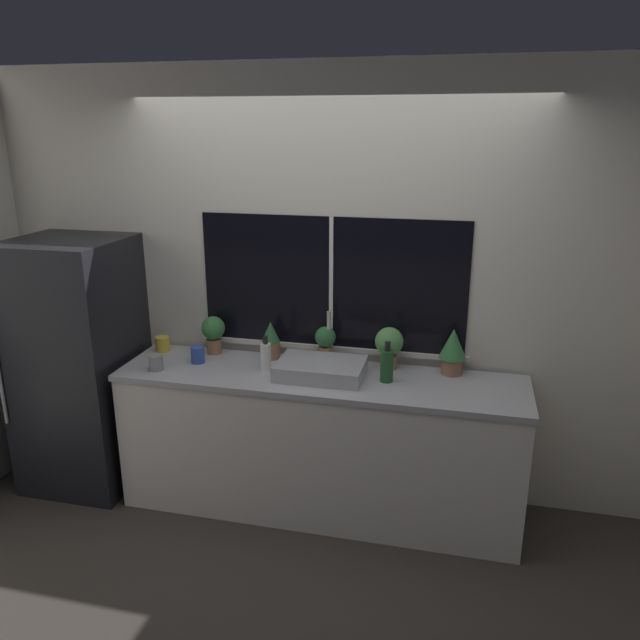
{
  "coord_description": "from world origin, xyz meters",
  "views": [
    {
      "loc": [
        0.81,
        -3.07,
        2.33
      ],
      "look_at": [
        0.0,
        0.29,
        1.25
      ],
      "focal_mm": 35.0,
      "sensor_mm": 36.0,
      "label": 1
    }
  ],
  "objects_px": {
    "mug_yellow": "(163,344)",
    "mug_grey": "(156,363)",
    "refrigerator": "(81,364)",
    "potted_plant_far_right": "(453,349)",
    "mug_blue": "(198,355)",
    "soap_bottle": "(266,356)",
    "bottle_tall": "(387,365)",
    "potted_plant_far_left": "(213,331)",
    "potted_plant_center": "(325,342)",
    "potted_plant_left": "(271,340)",
    "potted_plant_right": "(389,344)"
  },
  "relations": [
    {
      "from": "refrigerator",
      "to": "mug_blue",
      "type": "relative_size",
      "value": 15.93
    },
    {
      "from": "potted_plant_center",
      "to": "bottle_tall",
      "type": "height_order",
      "value": "bottle_tall"
    },
    {
      "from": "refrigerator",
      "to": "mug_yellow",
      "type": "xyz_separation_m",
      "value": [
        0.51,
        0.17,
        0.12
      ]
    },
    {
      "from": "potted_plant_left",
      "to": "potted_plant_right",
      "type": "relative_size",
      "value": 0.93
    },
    {
      "from": "potted_plant_left",
      "to": "potted_plant_right",
      "type": "bearing_deg",
      "value": -0.0
    },
    {
      "from": "mug_grey",
      "to": "soap_bottle",
      "type": "bearing_deg",
      "value": 13.13
    },
    {
      "from": "mug_blue",
      "to": "mug_yellow",
      "type": "height_order",
      "value": "mug_blue"
    },
    {
      "from": "soap_bottle",
      "to": "bottle_tall",
      "type": "bearing_deg",
      "value": 0.11
    },
    {
      "from": "potted_plant_far_left",
      "to": "potted_plant_far_right",
      "type": "relative_size",
      "value": 0.88
    },
    {
      "from": "soap_bottle",
      "to": "bottle_tall",
      "type": "distance_m",
      "value": 0.74
    },
    {
      "from": "bottle_tall",
      "to": "potted_plant_center",
      "type": "bearing_deg",
      "value": 153.36
    },
    {
      "from": "refrigerator",
      "to": "mug_yellow",
      "type": "relative_size",
      "value": 17.0
    },
    {
      "from": "mug_grey",
      "to": "mug_blue",
      "type": "distance_m",
      "value": 0.26
    },
    {
      "from": "refrigerator",
      "to": "potted_plant_far_right",
      "type": "relative_size",
      "value": 5.88
    },
    {
      "from": "mug_yellow",
      "to": "mug_grey",
      "type": "bearing_deg",
      "value": -69.68
    },
    {
      "from": "potted_plant_right",
      "to": "potted_plant_center",
      "type": "bearing_deg",
      "value": 180.0
    },
    {
      "from": "soap_bottle",
      "to": "potted_plant_far_right",
      "type": "bearing_deg",
      "value": 10.75
    },
    {
      "from": "refrigerator",
      "to": "potted_plant_right",
      "type": "xyz_separation_m",
      "value": [
        2.01,
        0.22,
        0.23
      ]
    },
    {
      "from": "potted_plant_center",
      "to": "soap_bottle",
      "type": "bearing_deg",
      "value": -147.09
    },
    {
      "from": "potted_plant_left",
      "to": "mug_grey",
      "type": "xyz_separation_m",
      "value": [
        -0.62,
        -0.36,
        -0.08
      ]
    },
    {
      "from": "potted_plant_left",
      "to": "mug_yellow",
      "type": "xyz_separation_m",
      "value": [
        -0.74,
        -0.04,
        -0.08
      ]
    },
    {
      "from": "potted_plant_far_left",
      "to": "mug_blue",
      "type": "relative_size",
      "value": 2.4
    },
    {
      "from": "soap_bottle",
      "to": "bottle_tall",
      "type": "relative_size",
      "value": 0.9
    },
    {
      "from": "soap_bottle",
      "to": "refrigerator",
      "type": "bearing_deg",
      "value": -179.7
    },
    {
      "from": "refrigerator",
      "to": "potted_plant_center",
      "type": "distance_m",
      "value": 1.64
    },
    {
      "from": "refrigerator",
      "to": "mug_yellow",
      "type": "height_order",
      "value": "refrigerator"
    },
    {
      "from": "potted_plant_center",
      "to": "mug_grey",
      "type": "relative_size",
      "value": 2.46
    },
    {
      "from": "soap_bottle",
      "to": "mug_yellow",
      "type": "relative_size",
      "value": 2.25
    },
    {
      "from": "bottle_tall",
      "to": "mug_blue",
      "type": "bearing_deg",
      "value": 178.91
    },
    {
      "from": "potted_plant_far_right",
      "to": "soap_bottle",
      "type": "distance_m",
      "value": 1.13
    },
    {
      "from": "mug_grey",
      "to": "potted_plant_right",
      "type": "bearing_deg",
      "value": 14.73
    },
    {
      "from": "mug_grey",
      "to": "mug_blue",
      "type": "xyz_separation_m",
      "value": [
        0.2,
        0.18,
        0.0
      ]
    },
    {
      "from": "potted_plant_left",
      "to": "potted_plant_center",
      "type": "relative_size",
      "value": 1.03
    },
    {
      "from": "potted_plant_left",
      "to": "potted_plant_far_left",
      "type": "bearing_deg",
      "value": -180.0
    },
    {
      "from": "potted_plant_right",
      "to": "bottle_tall",
      "type": "xyz_separation_m",
      "value": [
        0.02,
        -0.21,
        -0.05
      ]
    },
    {
      "from": "potted_plant_far_right",
      "to": "mug_blue",
      "type": "xyz_separation_m",
      "value": [
        -1.56,
        -0.19,
        -0.11
      ]
    },
    {
      "from": "potted_plant_center",
      "to": "mug_blue",
      "type": "bearing_deg",
      "value": -166.67
    },
    {
      "from": "soap_bottle",
      "to": "mug_yellow",
      "type": "xyz_separation_m",
      "value": [
        -0.77,
        0.17,
        -0.04
      ]
    },
    {
      "from": "potted_plant_center",
      "to": "mug_grey",
      "type": "bearing_deg",
      "value": -159.68
    },
    {
      "from": "potted_plant_far_right",
      "to": "mug_blue",
      "type": "relative_size",
      "value": 2.71
    },
    {
      "from": "bottle_tall",
      "to": "mug_blue",
      "type": "relative_size",
      "value": 2.34
    },
    {
      "from": "mug_grey",
      "to": "mug_yellow",
      "type": "xyz_separation_m",
      "value": [
        -0.12,
        0.32,
        0.0
      ]
    },
    {
      "from": "potted_plant_far_left",
      "to": "bottle_tall",
      "type": "relative_size",
      "value": 1.03
    },
    {
      "from": "bottle_tall",
      "to": "mug_yellow",
      "type": "bearing_deg",
      "value": 173.79
    },
    {
      "from": "bottle_tall",
      "to": "potted_plant_left",
      "type": "bearing_deg",
      "value": 164.93
    },
    {
      "from": "potted_plant_left",
      "to": "soap_bottle",
      "type": "distance_m",
      "value": 0.22
    },
    {
      "from": "potted_plant_right",
      "to": "refrigerator",
      "type": "bearing_deg",
      "value": -173.85
    },
    {
      "from": "potted_plant_left",
      "to": "refrigerator",
      "type": "bearing_deg",
      "value": -170.19
    },
    {
      "from": "mug_blue",
      "to": "refrigerator",
      "type": "bearing_deg",
      "value": -177.86
    },
    {
      "from": "potted_plant_far_left",
      "to": "mug_blue",
      "type": "bearing_deg",
      "value": -100.15
    }
  ]
}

